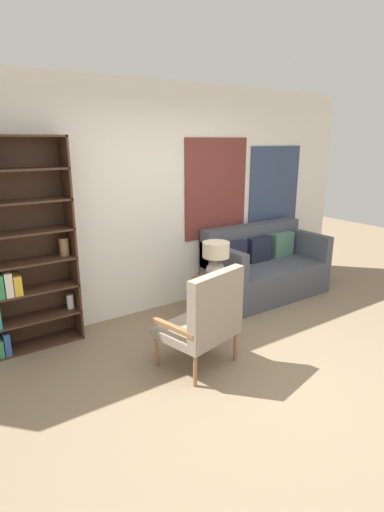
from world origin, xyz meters
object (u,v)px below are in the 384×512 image
at_px(side_table, 212,285).
at_px(table_lamp, 216,257).
at_px(armchair, 207,317).
at_px(bookshelf, 0,253).
at_px(couch, 263,269).

xyz_separation_m(side_table, table_lamp, (0.06, 0.01, 0.32)).
bearing_deg(side_table, armchair, -129.68).
distance_m(bookshelf, couch, 3.28).
bearing_deg(armchair, table_lamp, 47.96).
bearing_deg(couch, armchair, -148.12).
bearing_deg(side_table, table_lamp, 7.37).
height_order(side_table, table_lamp, table_lamp).
bearing_deg(table_lamp, armchair, -132.04).
relative_size(armchair, side_table, 1.73).
xyz_separation_m(armchair, side_table, (0.58, 0.70, -0.03)).
relative_size(bookshelf, table_lamp, 5.03).
xyz_separation_m(bookshelf, side_table, (2.02, -0.64, -0.55)).
relative_size(side_table, table_lamp, 1.33).
bearing_deg(armchair, couch, 31.88).
xyz_separation_m(armchair, table_lamp, (0.64, 0.71, 0.28)).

